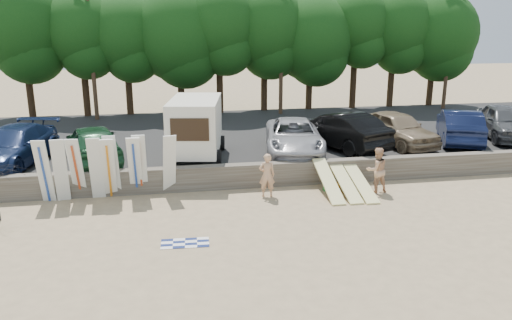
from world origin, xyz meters
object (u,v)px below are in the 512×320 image
object	(u,v)px
car_5	(460,126)
car_6	(505,122)
box_trailer	(195,125)
car_1	(93,144)
beachgoer_b	(377,170)
cooler	(329,187)
car_0	(13,146)
beachgoer_a	(267,175)
car_2	(294,136)
car_3	(341,130)
car_4	(397,128)

from	to	relation	value
car_5	car_6	size ratio (longest dim) A/B	0.99
box_trailer	car_6	bearing A→B (deg)	13.07
box_trailer	car_1	size ratio (longest dim) A/B	0.89
car_1	beachgoer_b	world-z (taller)	car_1
car_6	cooler	bearing A→B (deg)	-139.62
box_trailer	car_5	bearing A→B (deg)	11.88
car_0	beachgoer_b	world-z (taller)	car_0
box_trailer	car_0	xyz separation A→B (m)	(-7.86, 0.11, -0.69)
car_1	beachgoer_a	size ratio (longest dim) A/B	2.88
car_2	car_5	size ratio (longest dim) A/B	1.08
car_1	cooler	xyz separation A→B (m)	(9.68, -3.57, -1.40)
car_3	car_6	xyz separation A→B (m)	(9.25, 0.41, -0.00)
car_5	car_3	bearing A→B (deg)	24.01
car_6	car_1	bearing A→B (deg)	-159.25
car_6	beachgoer_a	bearing A→B (deg)	-142.85
car_2	beachgoer_a	world-z (taller)	car_2
car_1	beachgoer_b	bearing A→B (deg)	145.54
car_4	car_5	size ratio (longest dim) A/B	0.96
car_4	car_5	distance (m)	3.37
box_trailer	beachgoer_b	xyz separation A→B (m)	(7.01, -4.11, -1.28)
beachgoer_a	beachgoer_b	distance (m)	4.49
car_0	car_2	xyz separation A→B (m)	(12.48, -0.05, -0.04)
car_4	cooler	size ratio (longest dim) A/B	13.05
car_6	box_trailer	bearing A→B (deg)	-158.76
car_3	car_6	distance (m)	9.26
cooler	car_2	bearing A→B (deg)	81.36
car_3	beachgoer_b	distance (m)	4.73
car_2	beachgoer_b	world-z (taller)	car_2
box_trailer	car_0	distance (m)	7.89
car_0	beachgoer_b	distance (m)	15.47
car_2	beachgoer_b	size ratio (longest dim) A/B	3.02
car_6	beachgoer_b	distance (m)	10.66
box_trailer	beachgoer_a	bearing A→B (deg)	-47.24
cooler	beachgoer_b	bearing A→B (deg)	-30.71
car_1	car_3	size ratio (longest dim) A/B	0.93
car_3	beachgoer_b	world-z (taller)	car_3
beachgoer_a	car_5	bearing A→B (deg)	-153.75
box_trailer	cooler	xyz separation A→B (m)	(5.17, -3.67, -2.05)
beachgoer_b	cooler	bearing A→B (deg)	-18.72
car_2	beachgoer_a	size ratio (longest dim) A/B	3.20
box_trailer	car_4	distance (m)	10.13
car_5	beachgoer_b	size ratio (longest dim) A/B	2.80
box_trailer	car_1	xyz separation A→B (m)	(-4.51, -0.09, -0.65)
car_2	car_6	xyz separation A→B (m)	(11.73, 0.92, 0.11)
car_2	cooler	size ratio (longest dim) A/B	14.76
car_0	car_2	size ratio (longest dim) A/B	1.01
car_2	car_4	world-z (taller)	car_4
car_1	car_5	xyz separation A→B (m)	(17.96, 0.62, -0.01)
box_trailer	car_2	world-z (taller)	box_trailer
box_trailer	beachgoer_a	xyz separation A→B (m)	(2.53, -3.87, -1.33)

